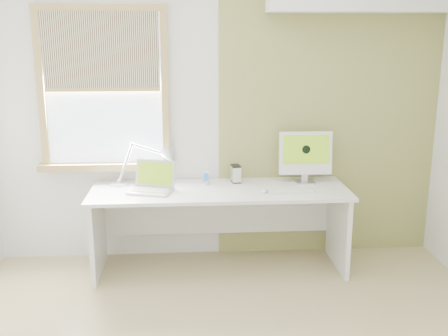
{
  "coord_description": "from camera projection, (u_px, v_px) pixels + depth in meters",
  "views": [
    {
      "loc": [
        -0.27,
        -2.92,
        2.01
      ],
      "look_at": [
        0.0,
        1.05,
        1.0
      ],
      "focal_mm": 42.24,
      "sensor_mm": 36.0,
      "label": 1
    }
  ],
  "objects": [
    {
      "name": "accent_wall",
      "position": [
        329.0,
        115.0,
        4.76
      ],
      "size": [
        2.0,
        0.02,
        2.6
      ],
      "primitive_type": "cube",
      "color": "olive",
      "rests_on": "room"
    },
    {
      "name": "room",
      "position": [
        237.0,
        162.0,
        3.02
      ],
      "size": [
        4.04,
        3.54,
        2.64
      ],
      "color": "tan",
      "rests_on": "ground"
    },
    {
      "name": "desk",
      "position": [
        219.0,
        209.0,
        4.6
      ],
      "size": [
        2.2,
        0.7,
        0.73
      ],
      "color": "white",
      "rests_on": "room"
    },
    {
      "name": "desk_lamp",
      "position": [
        160.0,
        160.0,
        4.68
      ],
      "size": [
        0.67,
        0.33,
        0.37
      ],
      "color": "silver",
      "rests_on": "desk"
    },
    {
      "name": "phone_dock",
      "position": [
        206.0,
        181.0,
        4.62
      ],
      "size": [
        0.08,
        0.08,
        0.12
      ],
      "color": "silver",
      "rests_on": "desk"
    },
    {
      "name": "window",
      "position": [
        103.0,
        90.0,
        4.55
      ],
      "size": [
        1.2,
        0.14,
        1.42
      ],
      "color": "#A18346",
      "rests_on": "room"
    },
    {
      "name": "imac",
      "position": [
        305.0,
        154.0,
        4.65
      ],
      "size": [
        0.47,
        0.16,
        0.46
      ],
      "color": "silver",
      "rests_on": "desk"
    },
    {
      "name": "keyboard",
      "position": [
        291.0,
        191.0,
        4.41
      ],
      "size": [
        0.41,
        0.14,
        0.02
      ],
      "color": "white",
      "rests_on": "desk"
    },
    {
      "name": "laptop",
      "position": [
        153.0,
        184.0,
        4.44
      ],
      "size": [
        0.42,
        0.37,
        0.25
      ],
      "color": "silver",
      "rests_on": "desk"
    },
    {
      "name": "mouse",
      "position": [
        265.0,
        191.0,
        4.4
      ],
      "size": [
        0.09,
        0.11,
        0.03
      ],
      "primitive_type": "ellipsoid",
      "rotation": [
        0.0,
        0.0,
        -0.36
      ],
      "color": "white",
      "rests_on": "desk"
    },
    {
      "name": "external_drive",
      "position": [
        236.0,
        174.0,
        4.69
      ],
      "size": [
        0.09,
        0.13,
        0.15
      ],
      "color": "silver",
      "rests_on": "desk"
    }
  ]
}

